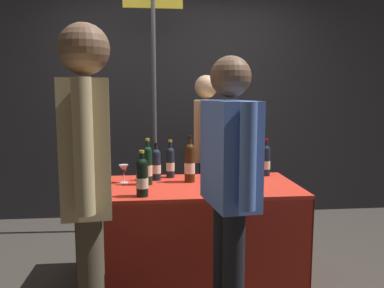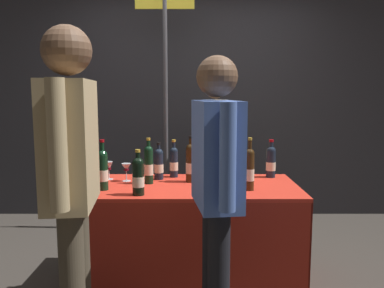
# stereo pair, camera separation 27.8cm
# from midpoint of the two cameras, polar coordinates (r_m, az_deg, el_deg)

# --- Properties ---
(ground_plane) EXTENTS (12.00, 12.00, 0.00)m
(ground_plane) POSITION_cam_midpoint_polar(r_m,az_deg,el_deg) (3.08, 2.73, -19.35)
(ground_plane) COLOR #38332D
(back_partition) EXTENTS (7.93, 0.12, 2.93)m
(back_partition) POSITION_cam_midpoint_polar(r_m,az_deg,el_deg) (4.43, 1.81, 8.42)
(back_partition) COLOR #2D2D33
(back_partition) RESTS_ON ground_plane
(tasting_table) EXTENTS (1.53, 0.76, 0.73)m
(tasting_table) POSITION_cam_midpoint_polar(r_m,az_deg,el_deg) (2.89, 2.79, -10.31)
(tasting_table) COLOR red
(tasting_table) RESTS_ON ground_plane
(featured_wine_bottle) EXTENTS (0.07, 0.07, 0.30)m
(featured_wine_bottle) POSITION_cam_midpoint_polar(r_m,az_deg,el_deg) (3.07, -0.10, -2.59)
(featured_wine_bottle) COLOR #192333
(featured_wine_bottle) RESTS_ON tasting_table
(display_bottle_0) EXTENTS (0.08, 0.08, 0.30)m
(display_bottle_0) POSITION_cam_midpoint_polar(r_m,az_deg,el_deg) (3.16, 13.99, -2.47)
(display_bottle_0) COLOR #192333
(display_bottle_0) RESTS_ON tasting_table
(display_bottle_1) EXTENTS (0.08, 0.08, 0.30)m
(display_bottle_1) POSITION_cam_midpoint_polar(r_m,az_deg,el_deg) (2.54, -4.80, -4.67)
(display_bottle_1) COLOR black
(display_bottle_1) RESTS_ON tasting_table
(display_bottle_2) EXTENTS (0.07, 0.07, 0.34)m
(display_bottle_2) POSITION_cam_midpoint_polar(r_m,az_deg,el_deg) (2.85, -3.61, -2.97)
(display_bottle_2) COLOR black
(display_bottle_2) RESTS_ON tasting_table
(display_bottle_3) EXTENTS (0.07, 0.07, 0.36)m
(display_bottle_3) POSITION_cam_midpoint_polar(r_m,az_deg,el_deg) (2.70, 11.37, -3.60)
(display_bottle_3) COLOR #38230F
(display_bottle_3) RESTS_ON tasting_table
(display_bottle_4) EXTENTS (0.07, 0.07, 0.35)m
(display_bottle_4) POSITION_cam_midpoint_polar(r_m,az_deg,el_deg) (2.70, -10.12, -3.68)
(display_bottle_4) COLOR black
(display_bottle_4) RESTS_ON tasting_table
(display_bottle_5) EXTENTS (0.08, 0.08, 0.35)m
(display_bottle_5) POSITION_cam_midpoint_polar(r_m,az_deg,el_deg) (2.90, 2.60, -2.70)
(display_bottle_5) COLOR #38230F
(display_bottle_5) RESTS_ON tasting_table
(display_bottle_6) EXTENTS (0.07, 0.07, 0.29)m
(display_bottle_6) POSITION_cam_midpoint_polar(r_m,az_deg,el_deg) (2.99, -2.26, -2.89)
(display_bottle_6) COLOR #192333
(display_bottle_6) RESTS_ON tasting_table
(wine_glass_near_vendor) EXTENTS (0.06, 0.06, 0.14)m
(wine_glass_near_vendor) POSITION_cam_midpoint_polar(r_m,az_deg,el_deg) (3.03, -9.57, -3.34)
(wine_glass_near_vendor) COLOR silver
(wine_glass_near_vendor) RESTS_ON tasting_table
(wine_glass_mid) EXTENTS (0.07, 0.07, 0.14)m
(wine_glass_mid) POSITION_cam_midpoint_polar(r_m,az_deg,el_deg) (2.87, 8.79, -3.79)
(wine_glass_mid) COLOR silver
(wine_glass_mid) RESTS_ON tasting_table
(wine_glass_near_taster) EXTENTS (0.07, 0.07, 0.14)m
(wine_glass_near_taster) POSITION_cam_midpoint_polar(r_m,az_deg,el_deg) (2.95, -6.98, -3.55)
(wine_glass_near_taster) COLOR silver
(wine_glass_near_taster) RESTS_ON tasting_table
(vendor_presenter) EXTENTS (0.27, 0.63, 1.56)m
(vendor_presenter) POSITION_cam_midpoint_polar(r_m,az_deg,el_deg) (3.64, 5.59, 0.24)
(vendor_presenter) COLOR black
(vendor_presenter) RESTS_ON ground_plane
(taster_foreground_right) EXTENTS (0.25, 0.59, 1.70)m
(taster_foreground_right) POSITION_cam_midpoint_polar(r_m,az_deg,el_deg) (1.92, -13.38, -3.56)
(taster_foreground_right) COLOR #4C4233
(taster_foreground_right) RESTS_ON ground_plane
(taster_foreground_left) EXTENTS (0.27, 0.60, 1.59)m
(taster_foreground_left) POSITION_cam_midpoint_polar(r_m,az_deg,el_deg) (2.10, 7.40, -4.75)
(taster_foreground_left) COLOR black
(taster_foreground_left) RESTS_ON ground_plane
(booth_signpost) EXTENTS (0.57, 0.04, 2.39)m
(booth_signpost) POSITION_cam_midpoint_polar(r_m,az_deg,el_deg) (3.87, -1.85, 8.55)
(booth_signpost) COLOR #47474C
(booth_signpost) RESTS_ON ground_plane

